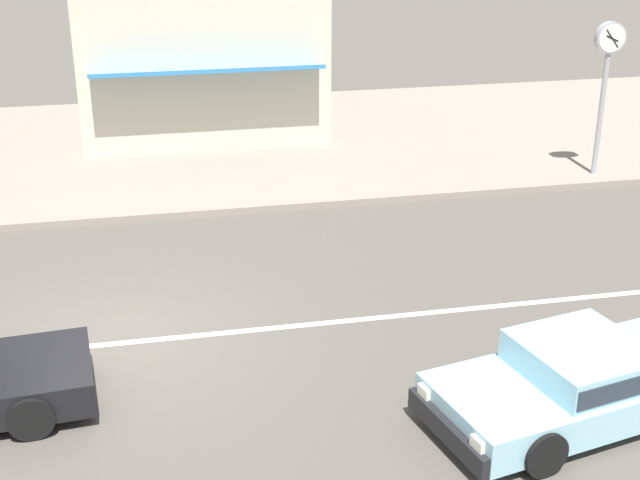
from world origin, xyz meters
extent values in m
plane|color=#544F47|center=(0.00, 0.00, 0.00)|extent=(160.00, 160.00, 0.00)
cube|color=silver|center=(0.00, 0.00, 0.00)|extent=(50.40, 0.14, 0.01)
cube|color=gray|center=(0.00, 10.12, 0.07)|extent=(68.00, 10.00, 0.15)
cube|color=#93C6D6|center=(6.12, -3.21, 0.41)|extent=(4.33, 2.59, 0.48)
cube|color=#93C6D6|center=(6.07, -3.22, 0.85)|extent=(1.82, 1.88, 0.42)
cube|color=#28333D|center=(6.07, -3.22, 0.85)|extent=(1.77, 1.90, 0.27)
cube|color=black|center=(4.09, -3.65, 0.31)|extent=(0.49, 1.72, 0.28)
cube|color=white|center=(4.26, -4.25, 0.51)|extent=(0.13, 0.25, 0.14)
cube|color=white|center=(3.99, -3.04, 0.51)|extent=(0.13, 0.25, 0.14)
cylinder|color=black|center=(5.07, -4.30, 0.30)|extent=(0.63, 0.34, 0.60)
cylinder|color=black|center=(4.72, -2.66, 0.30)|extent=(0.63, 0.34, 0.60)
cylinder|color=black|center=(7.17, -2.12, 0.30)|extent=(0.63, 0.34, 0.60)
cylinder|color=black|center=(-0.98, -2.27, 0.30)|extent=(0.62, 0.27, 0.60)
cylinder|color=black|center=(-1.11, -0.69, 0.30)|extent=(0.62, 0.27, 0.60)
cylinder|color=#9E9EA3|center=(11.00, 5.73, 1.55)|extent=(0.12, 0.12, 2.80)
cylinder|color=#9E9EA3|center=(11.00, 5.73, 3.30)|extent=(0.71, 0.18, 0.71)
cylinder|color=white|center=(11.00, 5.63, 3.30)|extent=(0.62, 0.02, 0.62)
cylinder|color=white|center=(11.00, 5.82, 3.30)|extent=(0.62, 0.02, 0.62)
cube|color=black|center=(11.00, 5.62, 3.30)|extent=(0.30, 0.01, 0.16)
cube|color=black|center=(11.00, 5.62, 3.30)|extent=(0.34, 0.01, 0.41)
cube|color=beige|center=(2.40, 11.71, 2.62)|extent=(6.29, 4.29, 4.93)
cube|color=#286BA3|center=(2.40, 9.21, 2.20)|extent=(5.66, 0.90, 0.28)
camera|label=1|loc=(0.66, -12.39, 6.73)|focal=50.00mm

